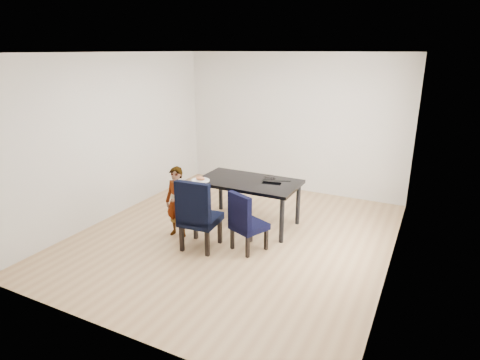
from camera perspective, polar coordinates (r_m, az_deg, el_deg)
The scene contains 14 objects.
floor at distance 6.24m, azimuth -0.83°, elevation -8.00°, with size 4.50×5.00×0.01m, color tan.
ceiling at distance 5.60m, azimuth -0.96°, elevation 17.74°, with size 4.50×5.00×0.01m, color white.
wall_back at distance 8.03m, azimuth 7.44°, elevation 7.98°, with size 4.50×0.01×2.70m, color silver.
wall_front at distance 3.83m, azimuth -18.44°, elevation -4.12°, with size 4.50×0.01×2.70m, color silver.
wall_left at distance 7.08m, azimuth -17.42°, elevation 5.94°, with size 0.01×5.00×2.70m, color white.
wall_right at distance 5.17m, azimuth 21.89°, elevation 1.18°, with size 0.01×5.00×2.70m, color white.
dining_table at distance 6.50m, azimuth 1.18°, elevation -3.25°, with size 1.60×0.90×0.75m, color black.
chair_left at distance 5.73m, azimuth -5.64°, elevation -4.73°, with size 0.51×0.53×1.05m, color black.
chair_right at distance 5.67m, azimuth 1.33°, elevation -5.85°, with size 0.42×0.44×0.88m, color black.
child at distance 6.11m, azimuth -8.94°, elevation -3.15°, with size 0.40×0.26×1.10m, color #FA4B15.
plate at distance 6.39m, azimuth -5.66°, elevation -0.06°, with size 0.29×0.29×0.02m, color silver.
sandwich at distance 6.36m, azimuth -5.68°, elevation 0.25°, with size 0.16×0.08×0.07m, color #CC7749.
laptop at distance 6.36m, azimuth 4.60°, elevation -0.07°, with size 0.30×0.19×0.02m, color black.
cable_tangle at distance 6.43m, azimuth 4.22°, elevation 0.05°, with size 0.16×0.16×0.01m, color black.
Camera 1 is at (2.59, -4.97, 2.74)m, focal length 30.00 mm.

